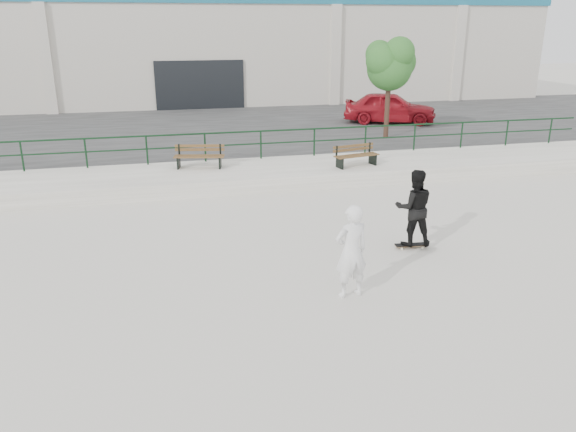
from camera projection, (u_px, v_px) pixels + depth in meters
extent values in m
plane|color=beige|center=(318.00, 317.00, 10.37)|extent=(120.00, 120.00, 0.00)
cube|color=#B5B1A5|center=(239.00, 176.00, 19.03)|extent=(30.00, 3.00, 0.50)
cube|color=#303030|center=(213.00, 131.00, 26.85)|extent=(60.00, 14.00, 0.50)
cylinder|color=#12321A|center=(233.00, 132.00, 19.82)|extent=(28.00, 0.06, 0.06)
cylinder|color=#12321A|center=(233.00, 145.00, 19.97)|extent=(28.00, 0.05, 0.05)
cylinder|color=#12321A|center=(22.00, 156.00, 18.45)|extent=(0.06, 0.06, 1.00)
cylinder|color=#12321A|center=(86.00, 153.00, 18.89)|extent=(0.06, 0.06, 1.00)
cylinder|color=#12321A|center=(147.00, 150.00, 19.32)|extent=(0.06, 0.06, 1.00)
cylinder|color=#12321A|center=(205.00, 148.00, 19.76)|extent=(0.06, 0.06, 1.00)
cylinder|color=#12321A|center=(261.00, 145.00, 20.20)|extent=(0.06, 0.06, 1.00)
cylinder|color=#12321A|center=(314.00, 142.00, 20.64)|extent=(0.06, 0.06, 1.00)
cylinder|color=#12321A|center=(365.00, 140.00, 21.08)|extent=(0.06, 0.06, 1.00)
cylinder|color=#12321A|center=(414.00, 138.00, 21.52)|extent=(0.06, 0.06, 1.00)
cylinder|color=#12321A|center=(462.00, 135.00, 21.95)|extent=(0.06, 0.06, 1.00)
cylinder|color=#12321A|center=(507.00, 133.00, 22.39)|extent=(0.06, 0.06, 1.00)
cylinder|color=#12321A|center=(550.00, 131.00, 22.83)|extent=(0.06, 0.06, 1.00)
cube|color=beige|center=(188.00, 41.00, 38.51)|extent=(44.00, 16.00, 8.00)
cube|color=black|center=(200.00, 89.00, 31.89)|extent=(5.00, 0.15, 3.20)
cube|color=beige|center=(46.00, 64.00, 29.60)|extent=(0.60, 0.25, 6.20)
cube|color=beige|center=(335.00, 60.00, 33.11)|extent=(0.60, 0.25, 6.20)
cube|color=beige|center=(458.00, 58.00, 34.86)|extent=(0.60, 0.25, 6.20)
cube|color=#523D1C|center=(198.00, 157.00, 18.75)|extent=(1.67, 0.46, 0.04)
cube|color=#523D1C|center=(199.00, 156.00, 18.91)|extent=(1.67, 0.46, 0.04)
cube|color=#523D1C|center=(200.00, 155.00, 19.07)|extent=(1.67, 0.46, 0.04)
cube|color=#523D1C|center=(200.00, 150.00, 19.08)|extent=(1.65, 0.39, 0.09)
cube|color=#523D1C|center=(200.00, 146.00, 19.04)|extent=(1.65, 0.39, 0.09)
cube|color=black|center=(179.00, 162.00, 18.96)|extent=(0.15, 0.47, 0.39)
cube|color=black|center=(179.00, 150.00, 19.07)|extent=(0.06, 0.06, 0.39)
cube|color=black|center=(220.00, 162.00, 18.99)|extent=(0.15, 0.47, 0.39)
cube|color=black|center=(220.00, 149.00, 19.10)|extent=(0.06, 0.06, 0.39)
cube|color=#523D1C|center=(359.00, 156.00, 18.99)|extent=(1.57, 0.43, 0.04)
cube|color=#523D1C|center=(357.00, 155.00, 19.13)|extent=(1.57, 0.43, 0.04)
cube|color=#523D1C|center=(354.00, 155.00, 19.27)|extent=(1.57, 0.43, 0.04)
cube|color=#523D1C|center=(353.00, 149.00, 19.27)|extent=(1.56, 0.36, 0.09)
cube|color=#523D1C|center=(353.00, 146.00, 19.23)|extent=(1.56, 0.36, 0.09)
cube|color=black|center=(340.00, 163.00, 18.93)|extent=(0.14, 0.44, 0.37)
cube|color=black|center=(337.00, 151.00, 19.00)|extent=(0.06, 0.05, 0.37)
cube|color=black|center=(373.00, 159.00, 19.46)|extent=(0.14, 0.44, 0.37)
cube|color=black|center=(369.00, 148.00, 19.54)|extent=(0.06, 0.05, 0.37)
cylinder|color=#4F3527|center=(387.00, 108.00, 23.66)|extent=(0.21, 0.21, 2.50)
sphere|color=#256224|center=(389.00, 68.00, 23.12)|extent=(1.88, 1.88, 1.88)
sphere|color=#256224|center=(398.00, 62.00, 23.45)|extent=(1.46, 1.46, 1.46)
sphere|color=#256224|center=(382.00, 60.00, 22.73)|extent=(1.35, 1.35, 1.35)
sphere|color=#256224|center=(399.00, 52.00, 22.58)|extent=(1.25, 1.25, 1.25)
sphere|color=#256224|center=(379.00, 54.00, 23.26)|extent=(1.15, 1.15, 1.15)
imported|color=maroon|center=(390.00, 107.00, 27.46)|extent=(4.77, 3.35, 1.51)
cube|color=black|center=(411.00, 245.00, 13.54)|extent=(0.80, 0.27, 0.02)
cube|color=brown|center=(411.00, 245.00, 13.54)|extent=(0.80, 0.27, 0.01)
cube|color=#A1A1A6|center=(401.00, 247.00, 13.52)|extent=(0.08, 0.17, 0.03)
cube|color=#A1A1A6|center=(421.00, 246.00, 13.59)|extent=(0.08, 0.17, 0.03)
cylinder|color=beige|center=(402.00, 249.00, 13.43)|extent=(0.06, 0.03, 0.06)
cylinder|color=beige|center=(399.00, 246.00, 13.61)|extent=(0.06, 0.03, 0.06)
cylinder|color=beige|center=(423.00, 248.00, 13.50)|extent=(0.06, 0.03, 0.06)
cylinder|color=beige|center=(420.00, 245.00, 13.68)|extent=(0.06, 0.03, 0.06)
imported|color=black|center=(414.00, 208.00, 13.23)|extent=(1.03, 0.88, 1.85)
imported|color=white|center=(351.00, 251.00, 10.89)|extent=(0.76, 0.56, 1.90)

